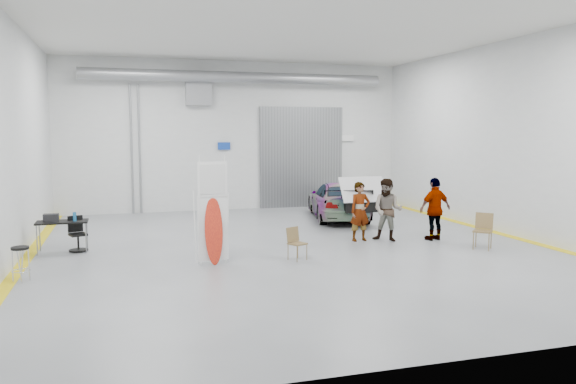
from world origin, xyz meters
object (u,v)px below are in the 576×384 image
object	(u,v)px
work_table	(59,221)
folding_chair_near	(297,250)
person_b	(388,210)
person_c	(435,209)
shop_stool	(21,264)
person_a	(360,211)
surfboard_display	(212,221)
folding_chair_far	(482,238)
sedan_car	(338,200)
office_chair	(78,236)

from	to	relation	value
work_table	folding_chair_near	bearing A→B (deg)	-25.01
person_b	person_c	distance (m)	1.43
person_c	work_table	distance (m)	10.53
shop_stool	work_table	distance (m)	3.03
person_a	surfboard_display	size ratio (longest dim) A/B	0.66
person_b	folding_chair_far	world-z (taller)	person_b
person_b	folding_chair_far	bearing A→B (deg)	-2.30
folding_chair_far	shop_stool	bearing A→B (deg)	-135.31
person_c	work_table	xyz separation A→B (m)	(-10.44, 1.41, -0.11)
sedan_car	work_table	distance (m)	9.78
folding_chair_near	work_table	size ratio (longest dim) A/B	0.62
sedan_car	work_table	xyz separation A→B (m)	(-9.23, -3.23, 0.15)
person_b	folding_chair_far	xyz separation A→B (m)	(1.96, -1.77, -0.61)
surfboard_display	folding_chair_far	xyz separation A→B (m)	(7.31, -0.32, -0.76)
person_b	surfboard_display	bearing A→B (deg)	-125.23
sedan_car	folding_chair_near	distance (m)	6.87
shop_stool	person_a	bearing A→B (deg)	13.32
person_b	person_a	bearing A→B (deg)	-159.37
folding_chair_far	folding_chair_near	bearing A→B (deg)	-137.89
person_a	folding_chair_far	bearing A→B (deg)	-42.07
person_a	person_b	xyz separation A→B (m)	(0.76, -0.26, 0.05)
sedan_car	folding_chair_near	world-z (taller)	sedan_car
surfboard_display	folding_chair_near	size ratio (longest dim) A/B	3.25
sedan_car	office_chair	distance (m)	9.36
shop_stool	folding_chair_near	bearing A→B (deg)	2.37
person_c	folding_chair_near	distance (m)	4.88
sedan_car	person_c	xyz separation A→B (m)	(1.21, -4.64, 0.26)
folding_chair_far	shop_stool	distance (m)	11.49
person_c	surfboard_display	xyz separation A→B (m)	(-6.75, -1.18, 0.14)
folding_chair_far	work_table	distance (m)	11.39
sedan_car	folding_chair_near	size ratio (longest dim) A/B	5.70
person_b	folding_chair_near	bearing A→B (deg)	-114.75
person_b	folding_chair_far	size ratio (longest dim) A/B	1.88
surfboard_display	office_chair	bearing A→B (deg)	135.81
sedan_car	office_chair	xyz separation A→B (m)	(-8.77, -3.27, -0.26)
office_chair	person_b	bearing A→B (deg)	-28.08
surfboard_display	shop_stool	size ratio (longest dim) A/B	3.49
person_c	surfboard_display	bearing A→B (deg)	0.31
folding_chair_far	person_a	bearing A→B (deg)	-172.25
folding_chair_near	person_b	bearing A→B (deg)	-0.08
person_a	person_c	distance (m)	2.22
folding_chair_near	shop_stool	bearing A→B (deg)	156.72
person_c	surfboard_display	size ratio (longest dim) A/B	0.70
person_a	surfboard_display	distance (m)	4.90
sedan_car	person_c	distance (m)	4.80
surfboard_display	shop_stool	world-z (taller)	surfboard_display
person_a	sedan_car	bearing A→B (deg)	71.64
sedan_car	person_b	xyz separation A→B (m)	(-0.19, -4.38, 0.25)
surfboard_display	office_chair	world-z (taller)	surfboard_display
folding_chair_near	folding_chair_far	xyz separation A→B (m)	(5.21, -0.21, 0.05)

